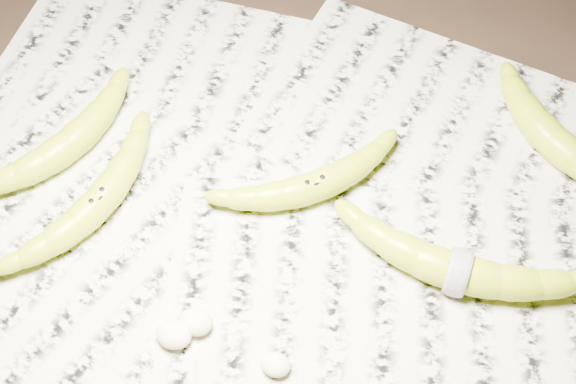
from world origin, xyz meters
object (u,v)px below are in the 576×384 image
(banana_left_b, at_px, (68,142))
(banana_upper_b, at_px, (553,139))
(banana_left_a, at_px, (97,201))
(banana_center, at_px, (314,185))
(banana_taped, at_px, (458,271))

(banana_left_b, distance_m, banana_upper_b, 0.55)
(banana_left_a, height_order, banana_center, banana_left_a)
(banana_taped, height_order, banana_upper_b, banana_taped)
(banana_left_b, relative_size, banana_taped, 0.80)
(banana_left_a, relative_size, banana_taped, 0.86)
(banana_left_b, distance_m, banana_center, 0.28)
(banana_upper_b, bearing_deg, banana_taped, -70.95)
(banana_left_b, bearing_deg, banana_left_a, -110.05)
(banana_left_a, distance_m, banana_upper_b, 0.52)
(banana_left_a, bearing_deg, banana_center, -51.68)
(banana_left_a, height_order, banana_upper_b, banana_upper_b)
(banana_taped, bearing_deg, banana_center, 162.58)
(banana_left_a, distance_m, banana_center, 0.24)
(banana_left_b, relative_size, banana_upper_b, 1.01)
(banana_center, bearing_deg, banana_taped, -58.44)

